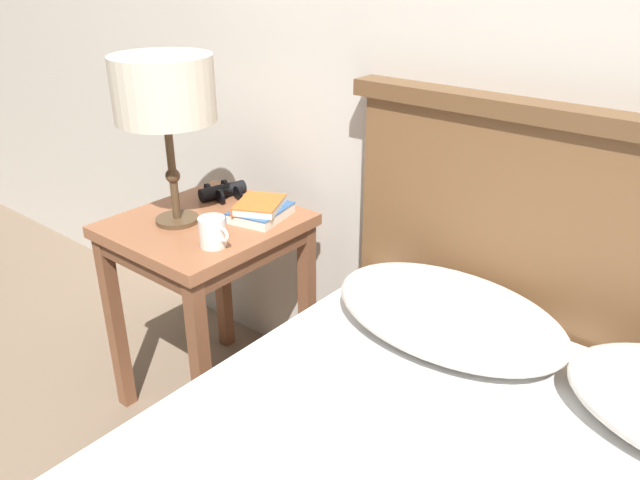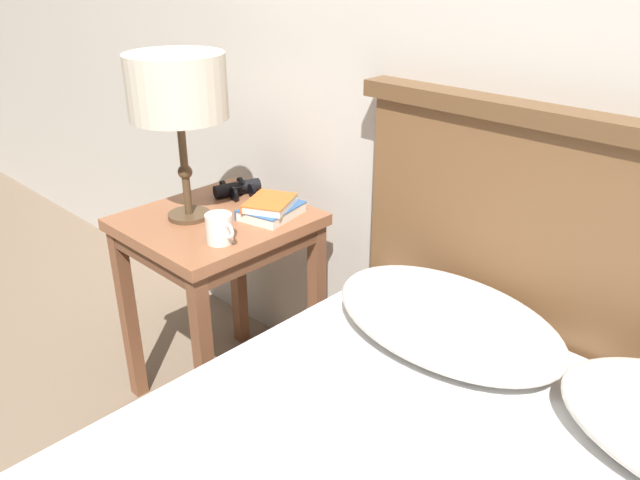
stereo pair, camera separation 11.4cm
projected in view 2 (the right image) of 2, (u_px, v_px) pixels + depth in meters
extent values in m
cube|color=beige|center=(433.00, 0.00, 1.61)|extent=(8.00, 0.06, 2.60)
cube|color=brown|center=(216.00, 222.00, 1.94)|extent=(0.49, 0.53, 0.04)
cube|color=brown|center=(217.00, 234.00, 1.96)|extent=(0.46, 0.50, 0.05)
cube|color=brown|center=(129.00, 316.00, 2.07)|extent=(0.04, 0.04, 0.63)
cube|color=brown|center=(205.00, 370.00, 1.80)|extent=(0.04, 0.04, 0.63)
cube|color=brown|center=(238.00, 269.00, 2.37)|extent=(0.04, 0.04, 0.63)
cube|color=brown|center=(317.00, 310.00, 2.10)|extent=(0.04, 0.04, 0.63)
cube|color=silver|center=(541.00, 426.00, 1.27)|extent=(1.32, 0.28, 0.01)
cube|color=brown|center=(607.00, 358.00, 1.50)|extent=(1.44, 0.06, 1.05)
ellipsoid|color=silver|center=(446.00, 320.00, 1.51)|extent=(0.60, 0.36, 0.15)
cylinder|color=#4C3823|center=(189.00, 215.00, 1.93)|extent=(0.13, 0.13, 0.01)
cylinder|color=#4C3823|center=(185.00, 167.00, 1.86)|extent=(0.02, 0.02, 0.30)
sphere|color=#4C3823|center=(185.00, 172.00, 1.87)|extent=(0.04, 0.04, 0.04)
cylinder|color=beige|center=(177.00, 86.00, 1.76)|extent=(0.29, 0.29, 0.18)
cube|color=silver|center=(272.00, 211.00, 1.93)|extent=(0.17, 0.20, 0.03)
cube|color=#2D568E|center=(271.00, 207.00, 1.93)|extent=(0.18, 0.21, 0.00)
cube|color=#2D568E|center=(254.00, 207.00, 1.97)|extent=(0.04, 0.18, 0.03)
cube|color=silver|center=(270.00, 204.00, 1.92)|extent=(0.18, 0.19, 0.02)
cube|color=orange|center=(270.00, 200.00, 1.91)|extent=(0.18, 0.20, 0.00)
cube|color=orange|center=(252.00, 201.00, 1.93)|extent=(0.07, 0.14, 0.02)
cylinder|color=black|center=(228.00, 190.00, 2.08)|extent=(0.07, 0.10, 0.04)
cylinder|color=black|center=(234.00, 194.00, 2.05)|extent=(0.05, 0.02, 0.05)
cylinder|color=black|center=(223.00, 186.00, 2.12)|extent=(0.04, 0.02, 0.04)
cylinder|color=black|center=(246.00, 187.00, 2.11)|extent=(0.07, 0.10, 0.04)
cylinder|color=black|center=(252.00, 191.00, 2.08)|extent=(0.05, 0.02, 0.05)
cylinder|color=black|center=(240.00, 182.00, 2.15)|extent=(0.04, 0.02, 0.04)
cube|color=black|center=(237.00, 186.00, 2.10)|extent=(0.07, 0.05, 0.01)
cylinder|color=black|center=(237.00, 185.00, 2.09)|extent=(0.02, 0.02, 0.02)
cylinder|color=silver|center=(219.00, 228.00, 1.75)|extent=(0.08, 0.08, 0.08)
torus|color=silver|center=(228.00, 231.00, 1.72)|extent=(0.05, 0.01, 0.05)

